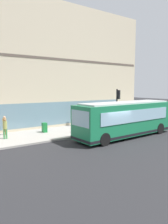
% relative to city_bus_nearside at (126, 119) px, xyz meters
% --- Properties ---
extents(ground, '(120.00, 120.00, 0.00)m').
position_rel_city_bus_nearside_xyz_m(ground, '(-0.59, 2.09, -1.55)').
color(ground, '#262628').
extents(sidewalk_curb, '(4.96, 40.00, 0.15)m').
position_rel_city_bus_nearside_xyz_m(sidewalk_curb, '(4.49, 2.09, -1.48)').
color(sidewalk_curb, '#9E9991').
rests_on(sidewalk_curb, ground).
extents(building_corner, '(8.04, 21.59, 13.20)m').
position_rel_city_bus_nearside_xyz_m(building_corner, '(10.96, 2.09, 5.04)').
color(building_corner, beige).
rests_on(building_corner, ground).
extents(city_bus_nearside, '(2.91, 10.13, 3.07)m').
position_rel_city_bus_nearside_xyz_m(city_bus_nearside, '(0.00, 0.00, 0.00)').
color(city_bus_nearside, '#197247').
rests_on(city_bus_nearside, ground).
extents(traffic_light_near_corner, '(0.32, 0.49, 4.02)m').
position_rel_city_bus_nearside_xyz_m(traffic_light_near_corner, '(2.47, -1.34, 1.39)').
color(traffic_light_near_corner, black).
rests_on(traffic_light_near_corner, sidewalk_curb).
extents(fire_hydrant, '(0.35, 0.35, 0.74)m').
position_rel_city_bus_nearside_xyz_m(fire_hydrant, '(5.15, 0.01, -1.04)').
color(fire_hydrant, red).
rests_on(fire_hydrant, sidewalk_curb).
extents(pedestrian_near_building_entrance, '(0.32, 0.32, 1.69)m').
position_rel_city_bus_nearside_xyz_m(pedestrian_near_building_entrance, '(6.06, 8.82, -0.43)').
color(pedestrian_near_building_entrance, gold).
rests_on(pedestrian_near_building_entrance, sidewalk_curb).
extents(pedestrian_near_hydrant, '(0.32, 0.32, 1.66)m').
position_rel_city_bus_nearside_xyz_m(pedestrian_near_hydrant, '(2.99, 2.74, -0.45)').
color(pedestrian_near_hydrant, silver).
rests_on(pedestrian_near_hydrant, sidewalk_curb).
extents(pedestrian_by_light_pole, '(0.32, 0.32, 1.68)m').
position_rel_city_bus_nearside_xyz_m(pedestrian_by_light_pole, '(6.30, 1.34, -0.44)').
color(pedestrian_by_light_pole, silver).
rests_on(pedestrian_by_light_pole, sidewalk_curb).
extents(pedestrian_walking_along_curb, '(0.32, 0.32, 1.68)m').
position_rel_city_bus_nearside_xyz_m(pedestrian_walking_along_curb, '(4.54, 9.16, -0.44)').
color(pedestrian_walking_along_curb, '#3F8C4C').
rests_on(pedestrian_walking_along_curb, sidewalk_curb).
extents(newspaper_vending_box, '(0.44, 0.43, 0.90)m').
position_rel_city_bus_nearside_xyz_m(newspaper_vending_box, '(5.09, 5.46, -0.95)').
color(newspaper_vending_box, '#197233').
rests_on(newspaper_vending_box, sidewalk_curb).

